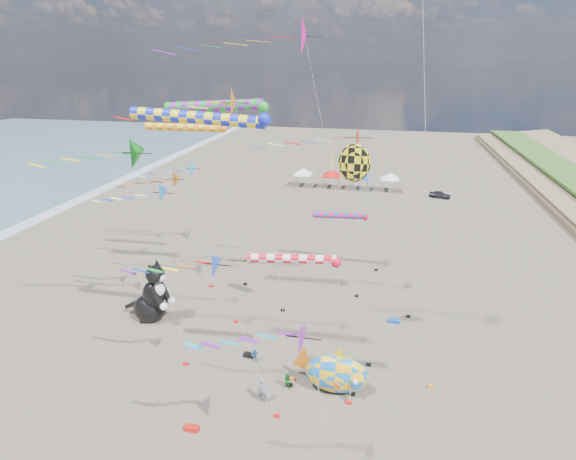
% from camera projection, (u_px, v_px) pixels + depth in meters
% --- Properties ---
extents(delta_kite_1, '(10.67, 1.87, 11.47)m').
position_uv_depth(delta_kite_1, '(189.00, 173.00, 47.38)').
color(delta_kite_1, '#23AAD0').
rests_on(delta_kite_1, ground).
extents(delta_kite_2, '(10.60, 2.32, 16.98)m').
position_uv_depth(delta_kite_2, '(116.00, 159.00, 28.91)').
color(delta_kite_2, '#0F8E1D').
rests_on(delta_kite_2, ground).
extents(delta_kite_3, '(8.89, 1.78, 11.18)m').
position_uv_depth(delta_kite_3, '(212.00, 274.00, 26.10)').
color(delta_kite_3, blue).
rests_on(delta_kite_3, ground).
extents(delta_kite_4, '(8.58, 1.83, 10.83)m').
position_uv_depth(delta_kite_4, '(279.00, 339.00, 20.63)').
color(delta_kite_4, purple).
rests_on(delta_kite_4, ground).
extents(delta_kite_5, '(12.49, 2.50, 17.02)m').
position_uv_depth(delta_kite_5, '(364.00, 141.00, 35.36)').
color(delta_kite_5, '#C93B0C').
rests_on(delta_kite_5, ground).
extents(delta_kite_6, '(9.91, 1.81, 11.66)m').
position_uv_depth(delta_kite_6, '(159.00, 185.00, 42.46)').
color(delta_kite_6, orange).
rests_on(delta_kite_6, ground).
extents(delta_kite_7, '(10.35, 1.85, 12.62)m').
position_uv_depth(delta_kite_7, '(171.00, 195.00, 36.12)').
color(delta_kite_7, blue).
rests_on(delta_kite_7, ground).
extents(delta_kite_8, '(17.34, 3.35, 24.99)m').
position_uv_depth(delta_kite_8, '(306.00, 38.00, 36.12)').
color(delta_kite_8, '#EF109A').
rests_on(delta_kite_8, ground).
extents(delta_kite_9, '(11.21, 1.96, 20.19)m').
position_uv_depth(delta_kite_9, '(215.00, 109.00, 26.41)').
color(delta_kite_9, orange).
rests_on(delta_kite_9, ground).
extents(windsock_0, '(9.78, 0.78, 18.78)m').
position_uv_depth(windsock_0, '(204.00, 119.00, 26.05)').
color(windsock_0, '#1324C7').
rests_on(windsock_0, ground).
extents(windsock_1, '(9.70, 0.96, 18.52)m').
position_uv_depth(windsock_1, '(220.00, 107.00, 35.48)').
color(windsock_1, '#198D2D').
rests_on(windsock_1, ground).
extents(windsock_2, '(9.22, 0.73, 16.03)m').
position_uv_depth(windsock_2, '(188.00, 128.00, 41.03)').
color(windsock_2, orange).
rests_on(windsock_2, ground).
extents(windsock_3, '(7.32, 0.65, 10.23)m').
position_uv_depth(windsock_3, '(297.00, 260.00, 28.05)').
color(windsock_3, red).
rests_on(windsock_3, ground).
extents(windsock_4, '(7.27, 0.62, 6.31)m').
position_uv_depth(windsock_4, '(342.00, 216.00, 47.36)').
color(windsock_4, red).
rests_on(windsock_4, ground).
extents(angelfish_kite, '(3.74, 3.02, 16.25)m').
position_uv_depth(angelfish_kite, '(351.00, 165.00, 30.63)').
color(angelfish_kite, yellow).
rests_on(angelfish_kite, ground).
extents(cat_inflatable, '(4.60, 2.88, 5.78)m').
position_uv_depth(cat_inflatable, '(151.00, 291.00, 38.64)').
color(cat_inflatable, black).
rests_on(cat_inflatable, ground).
extents(fish_inflatable, '(5.92, 3.04, 3.76)m').
position_uv_depth(fish_inflatable, '(335.00, 373.00, 30.63)').
color(fish_inflatable, blue).
rests_on(fish_inflatable, ground).
extents(person_adult, '(0.72, 0.51, 1.85)m').
position_uv_depth(person_adult, '(263.00, 391.00, 29.87)').
color(person_adult, slate).
rests_on(person_adult, ground).
extents(child_green, '(0.71, 0.62, 1.23)m').
position_uv_depth(child_green, '(287.00, 382.00, 31.18)').
color(child_green, '#197423').
rests_on(child_green, ground).
extents(child_blue, '(0.69, 0.54, 1.10)m').
position_uv_depth(child_blue, '(255.00, 355.00, 34.03)').
color(child_blue, '#1F579C').
rests_on(child_blue, ground).
extents(kite_bag_0, '(0.90, 0.44, 0.30)m').
position_uv_depth(kite_bag_0, '(249.00, 355.00, 34.71)').
color(kite_bag_0, black).
rests_on(kite_bag_0, ground).
extents(kite_bag_2, '(0.90, 0.44, 0.30)m').
position_uv_depth(kite_bag_2, '(394.00, 321.00, 39.17)').
color(kite_bag_2, '#1243B9').
rests_on(kite_bag_2, ground).
extents(kite_bag_3, '(0.90, 0.44, 0.30)m').
position_uv_depth(kite_bag_3, '(192.00, 428.00, 27.87)').
color(kite_bag_3, red).
rests_on(kite_bag_3, ground).
extents(tent_row, '(19.20, 4.20, 3.80)m').
position_uv_depth(tent_row, '(346.00, 172.00, 77.55)').
color(tent_row, white).
rests_on(tent_row, ground).
extents(parked_car, '(3.63, 2.26, 1.15)m').
position_uv_depth(parked_car, '(440.00, 195.00, 73.56)').
color(parked_car, '#26262D').
rests_on(parked_car, ground).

